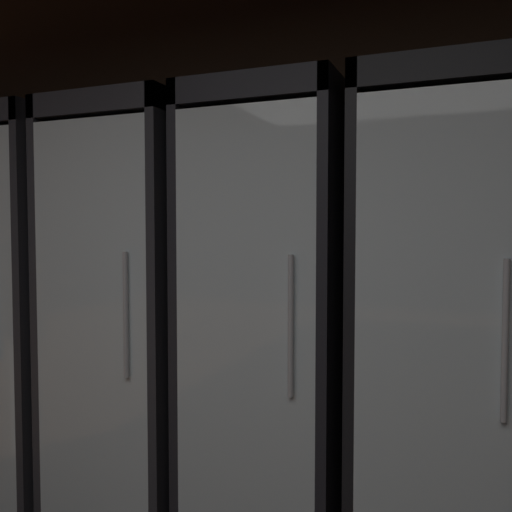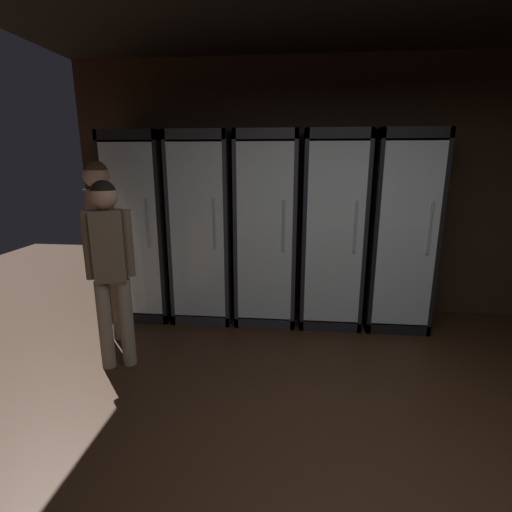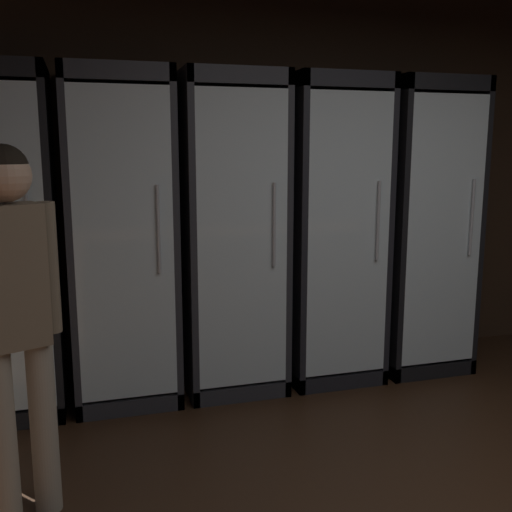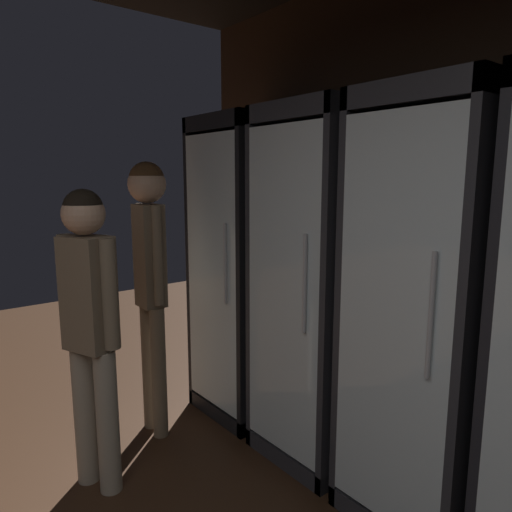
# 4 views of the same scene
# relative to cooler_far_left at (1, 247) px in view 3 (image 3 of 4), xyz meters

# --- Properties ---
(wall_back) EXTENTS (6.00, 0.06, 2.80)m
(wall_back) POSITION_rel_cooler_far_left_xyz_m (2.16, 0.34, 0.41)
(wall_back) COLOR #382619
(wall_back) RESTS_ON ground
(cooler_far_left) EXTENTS (0.63, 0.69, 2.02)m
(cooler_far_left) POSITION_rel_cooler_far_left_xyz_m (0.00, 0.00, 0.00)
(cooler_far_left) COLOR black
(cooler_far_left) RESTS_ON ground
(cooler_left) EXTENTS (0.63, 0.69, 2.02)m
(cooler_left) POSITION_rel_cooler_far_left_xyz_m (0.68, 0.00, 0.01)
(cooler_left) COLOR #2B2B30
(cooler_left) RESTS_ON ground
(cooler_center) EXTENTS (0.63, 0.69, 2.02)m
(cooler_center) POSITION_rel_cooler_far_left_xyz_m (1.37, 0.00, 0.01)
(cooler_center) COLOR #2B2B30
(cooler_center) RESTS_ON ground
(cooler_right) EXTENTS (0.63, 0.69, 2.02)m
(cooler_right) POSITION_rel_cooler_far_left_xyz_m (2.05, 0.00, 0.00)
(cooler_right) COLOR black
(cooler_right) RESTS_ON ground
(cooler_far_right) EXTENTS (0.63, 0.69, 2.02)m
(cooler_far_right) POSITION_rel_cooler_far_left_xyz_m (2.74, 0.00, 0.01)
(cooler_far_right) COLOR black
(cooler_far_right) RESTS_ON ground
(shopper_near) EXTENTS (0.36, 0.25, 1.58)m
(shopper_near) POSITION_rel_cooler_far_left_xyz_m (0.19, -1.22, -0.03)
(shopper_near) COLOR gray
(shopper_near) RESTS_ON ground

